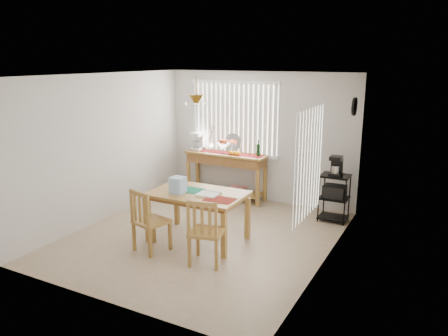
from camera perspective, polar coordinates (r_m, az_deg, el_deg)
The scene contains 10 objects.
ground at distance 7.27m, azimuth -2.76°, elevation -8.95°, with size 4.00×4.50×0.01m, color tan.
room_shell at distance 6.79m, azimuth -2.84°, elevation 4.36°, with size 4.20×4.70×2.70m.
sideboard at distance 8.97m, azimuth 0.32°, elevation 0.46°, with size 1.71×0.48×0.96m.
sideboard_items at distance 9.03m, azimuth -1.20°, elevation 3.10°, with size 1.62×0.41×0.73m.
wire_cart at distance 8.02m, azimuth 14.22°, elevation -3.22°, with size 0.50×0.40×0.85m.
cart_items at distance 7.89m, azimuth 14.46°, elevation 0.24°, with size 0.20×0.24×0.35m.
dining_table at distance 6.91m, azimuth -3.44°, elevation -3.93°, with size 1.49×0.96×0.79m.
table_items at distance 6.82m, azimuth -5.05°, elevation -2.56°, with size 1.14×0.53×0.25m.
chair_left at distance 6.67m, azimuth -9.76°, elevation -6.86°, with size 0.54×0.54×0.97m.
chair_right at distance 6.16m, azimuth -2.40°, elevation -8.39°, with size 0.55×0.55×0.99m.
Camera 1 is at (3.42, -5.74, 2.85)m, focal length 35.00 mm.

